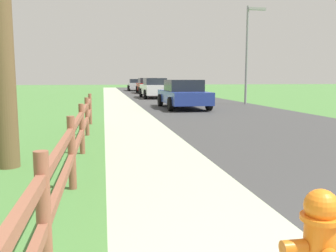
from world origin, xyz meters
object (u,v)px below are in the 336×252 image
object	(u,v)px
fire_hydrant	(320,246)
street_lamp	(249,46)
parked_car_red	(147,85)
parked_suv_blue	(183,94)
parked_car_white	(154,88)
parked_car_silver	(136,85)

from	to	relation	value
fire_hydrant	street_lamp	bearing A→B (deg)	68.98
fire_hydrant	parked_car_red	xyz separation A→B (m)	(3.07, 35.43, 0.38)
fire_hydrant	parked_suv_blue	world-z (taller)	parked_suv_blue
parked_car_white	parked_car_red	distance (m)	9.02
fire_hydrant	street_lamp	size ratio (longest dim) A/B	0.14
parked_car_red	fire_hydrant	bearing A→B (deg)	-94.96
fire_hydrant	parked_car_white	distance (m)	26.55
parked_suv_blue	street_lamp	distance (m)	5.65
parked_car_red	parked_car_silver	bearing A→B (deg)	93.97
parked_suv_blue	street_lamp	xyz separation A→B (m)	(4.46, 2.15, 2.73)
fire_hydrant	street_lamp	distance (m)	20.05
parked_car_white	street_lamp	world-z (taller)	street_lamp
fire_hydrant	parked_suv_blue	bearing A→B (deg)	80.79
parked_car_white	parked_car_silver	bearing A→B (deg)	89.94
parked_car_silver	parked_car_white	bearing A→B (deg)	-90.06
parked_suv_blue	fire_hydrant	bearing A→B (deg)	-99.21
street_lamp	parked_car_silver	bearing A→B (deg)	100.54
parked_suv_blue	street_lamp	size ratio (longest dim) A/B	0.85
parked_car_white	street_lamp	xyz separation A→B (m)	(4.57, -7.94, 2.67)
street_lamp	fire_hydrant	bearing A→B (deg)	-111.02
parked_car_red	parked_car_silver	distance (m)	7.57
parked_car_white	street_lamp	distance (m)	9.54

